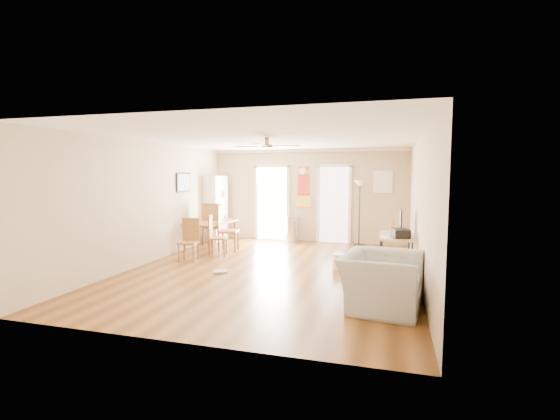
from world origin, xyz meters
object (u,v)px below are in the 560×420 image
(wastebasket_a, at_px, (339,261))
(wastebasket_b, at_px, (373,284))
(dining_table, at_px, (211,235))
(dining_chair_far, at_px, (213,224))
(printer, at_px, (400,233))
(dining_chair_right_a, at_px, (228,229))
(dining_chair_right_b, at_px, (218,236))
(trash_can, at_px, (292,229))
(armchair, at_px, (381,281))
(computer_desk, at_px, (396,252))
(bookshelf, at_px, (216,208))
(torchiere_lamp, at_px, (359,213))
(dining_chair_near, at_px, (188,240))

(wastebasket_a, relative_size, wastebasket_b, 0.98)
(dining_table, bearing_deg, dining_chair_far, 107.47)
(printer, xyz_separation_m, wastebasket_b, (-0.44, -1.45, -0.62))
(dining_chair_far, bearing_deg, dining_chair_right_a, 133.82)
(wastebasket_a, bearing_deg, dining_chair_far, 154.40)
(dining_table, xyz_separation_m, printer, (4.60, -1.27, 0.43))
(dining_chair_right_b, bearing_deg, trash_can, -43.49)
(armchair, bearing_deg, computer_desk, 3.43)
(wastebasket_b, bearing_deg, armchair, -78.34)
(trash_can, relative_size, computer_desk, 0.57)
(bookshelf, bearing_deg, dining_chair_right_a, -72.94)
(dining_chair_far, height_order, torchiere_lamp, torchiere_lamp)
(dining_table, height_order, wastebasket_a, dining_table)
(dining_chair_near, distance_m, dining_chair_far, 1.93)
(printer, bearing_deg, dining_table, 149.01)
(computer_desk, bearing_deg, bookshelf, 156.74)
(dining_chair_right_a, height_order, wastebasket_b, dining_chair_right_a)
(dining_chair_right_b, bearing_deg, dining_table, 19.78)
(dining_chair_near, bearing_deg, armchair, -33.98)
(dining_chair_right_a, relative_size, computer_desk, 0.87)
(bookshelf, distance_m, wastebasket_a, 4.61)
(torchiere_lamp, distance_m, printer, 2.92)
(dining_chair_far, distance_m, wastebasket_a, 3.98)
(wastebasket_a, bearing_deg, dining_chair_near, -176.61)
(dining_table, height_order, dining_chair_right_b, dining_chair_right_b)
(dining_chair_far, xyz_separation_m, torchiere_lamp, (3.76, 1.04, 0.30))
(dining_table, relative_size, torchiere_lamp, 0.80)
(dining_chair_right_b, bearing_deg, bookshelf, 10.02)
(dining_chair_right_a, height_order, computer_desk, dining_chair_right_a)
(dining_chair_right_b, relative_size, computer_desk, 0.74)
(computer_desk, relative_size, wastebasket_a, 4.15)
(torchiere_lamp, relative_size, armchair, 1.44)
(computer_desk, height_order, wastebasket_a, computer_desk)
(dining_chair_near, height_order, dining_chair_far, dining_chair_far)
(dining_chair_right_a, bearing_deg, dining_chair_far, 38.17)
(dining_chair_far, relative_size, computer_desk, 0.88)
(trash_can, distance_m, printer, 4.02)
(trash_can, height_order, computer_desk, trash_can)
(dining_chair_near, bearing_deg, dining_table, 87.50)
(bookshelf, xyz_separation_m, wastebasket_a, (3.83, -2.45, -0.77))
(torchiere_lamp, distance_m, wastebasket_a, 2.85)
(trash_can, xyz_separation_m, printer, (2.85, -2.80, 0.41))
(dining_chair_near, relative_size, trash_can, 1.27)
(dining_chair_right_b, distance_m, dining_chair_far, 1.39)
(dining_chair_right_b, relative_size, printer, 2.77)
(wastebasket_b, bearing_deg, computer_desk, 78.31)
(trash_can, relative_size, printer, 2.14)
(wastebasket_a, xyz_separation_m, wastebasket_b, (0.73, -1.45, 0.00))
(computer_desk, bearing_deg, dining_chair_right_a, 168.73)
(bookshelf, xyz_separation_m, wastebasket_b, (4.55, -3.89, -0.77))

